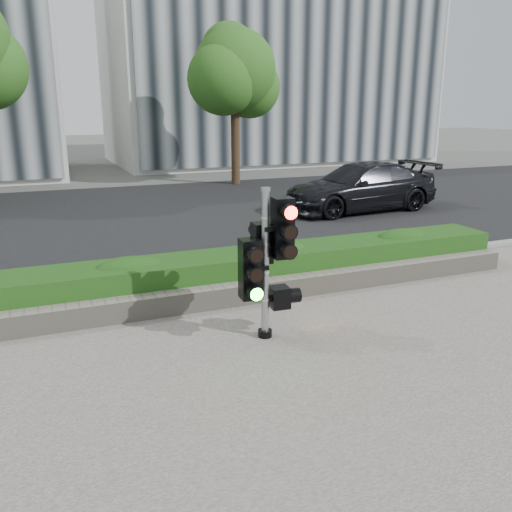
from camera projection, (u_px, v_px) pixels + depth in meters
name	position (u px, v px, depth m)	size (l,w,h in m)	color
ground	(256.00, 356.00, 7.19)	(120.00, 120.00, 0.00)	#51514C
sidewalk	(361.00, 467.00, 4.96)	(16.00, 11.00, 0.03)	#9E9389
road	(127.00, 217.00, 16.08)	(60.00, 13.00, 0.02)	black
curb	(191.00, 283.00, 9.98)	(60.00, 0.25, 0.12)	gray
stone_wall	(212.00, 297.00, 8.83)	(12.00, 0.32, 0.34)	gray
hedge	(200.00, 276.00, 9.36)	(12.00, 1.00, 0.68)	#347122
building_right	(266.00, 57.00, 31.89)	(18.00, 10.00, 12.00)	#B7B7B2
tree_right	(234.00, 73.00, 21.85)	(4.10, 3.58, 6.53)	black
traffic_signal	(267.00, 256.00, 7.46)	(0.75, 0.56, 2.14)	black
car_dark	(360.00, 187.00, 16.95)	(2.07, 5.10, 1.48)	black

